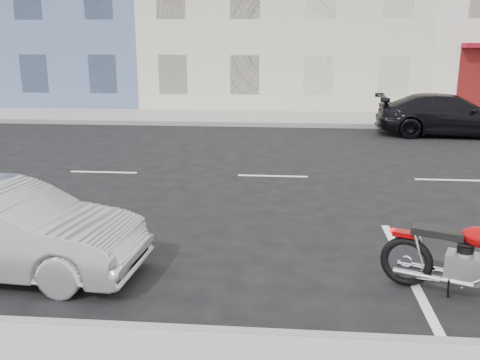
# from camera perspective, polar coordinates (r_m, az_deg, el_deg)

# --- Properties ---
(ground) EXTENTS (120.00, 120.00, 0.00)m
(ground) POSITION_cam_1_polar(r_m,az_deg,el_deg) (12.42, 12.77, 0.20)
(ground) COLOR black
(ground) RESTS_ON ground
(sidewalk_far) EXTENTS (80.00, 3.40, 0.15)m
(sidewalk_far) POSITION_cam_1_polar(r_m,az_deg,el_deg) (21.10, -3.96, 6.71)
(sidewalk_far) COLOR gray
(sidewalk_far) RESTS_ON ground
(curb_far) EXTENTS (80.00, 0.12, 0.16)m
(curb_far) POSITION_cam_1_polar(r_m,az_deg,el_deg) (19.44, -4.75, 6.01)
(curb_far) COLOR gray
(curb_far) RESTS_ON ground
(sedan_silver) EXTENTS (3.80, 1.58, 1.22)m
(sedan_silver) POSITION_cam_1_polar(r_m,az_deg,el_deg) (7.77, -23.87, -4.93)
(sedan_silver) COLOR #96989D
(sedan_silver) RESTS_ON ground
(car_far) EXTENTS (4.68, 2.07, 1.34)m
(car_far) POSITION_cam_1_polar(r_m,az_deg,el_deg) (18.63, 21.39, 6.48)
(car_far) COLOR black
(car_far) RESTS_ON ground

